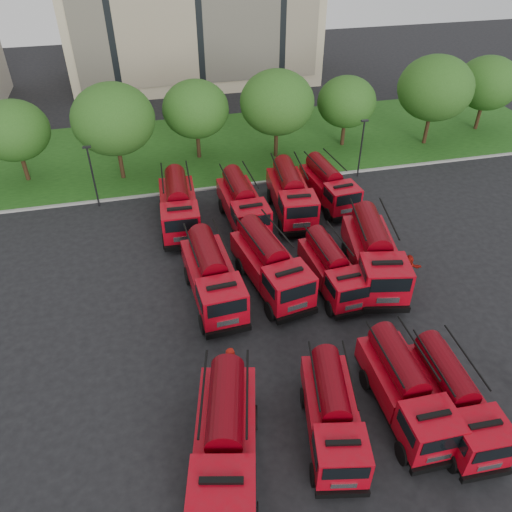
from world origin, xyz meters
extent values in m
plane|color=black|center=(0.00, 0.00, 0.00)|extent=(140.00, 140.00, 0.00)
cube|color=#1A4512|center=(0.00, 26.00, 0.06)|extent=(70.00, 16.00, 0.12)
cube|color=gray|center=(0.00, 17.90, 0.07)|extent=(70.00, 0.30, 0.14)
cylinder|color=#382314|center=(-16.00, 23.00, 1.19)|extent=(0.36, 0.36, 2.38)
ellipsoid|color=#1F4B15|center=(-16.00, 23.00, 4.56)|extent=(5.71, 5.71, 4.86)
cylinder|color=#382314|center=(-8.00, 21.50, 1.40)|extent=(0.36, 0.36, 2.80)
ellipsoid|color=#1F4B15|center=(-8.00, 21.50, 5.36)|extent=(6.72, 6.72, 5.71)
cylinder|color=#382314|center=(-1.00, 24.00, 1.22)|extent=(0.36, 0.36, 2.45)
ellipsoid|color=#1F4B15|center=(-1.00, 24.00, 4.69)|extent=(5.88, 5.88, 5.00)
cylinder|color=#382314|center=(6.00, 22.50, 1.36)|extent=(0.36, 0.36, 2.73)
ellipsoid|color=#1F4B15|center=(6.00, 22.50, 5.23)|extent=(6.55, 6.55, 5.57)
cylinder|color=#382314|center=(13.00, 23.50, 1.14)|extent=(0.36, 0.36, 2.27)
ellipsoid|color=#1F4B15|center=(13.00, 23.50, 4.36)|extent=(5.46, 5.46, 4.64)
cylinder|color=#382314|center=(21.00, 22.00, 1.43)|extent=(0.36, 0.36, 2.87)
ellipsoid|color=#1F4B15|center=(21.00, 22.00, 5.49)|extent=(6.89, 6.89, 5.85)
cylinder|color=#382314|center=(28.00, 24.00, 1.26)|extent=(0.36, 0.36, 2.52)
ellipsoid|color=#1F4B15|center=(28.00, 24.00, 4.82)|extent=(6.05, 6.05, 5.14)
cylinder|color=black|center=(-10.00, 17.20, 2.50)|extent=(0.14, 0.14, 5.00)
cube|color=black|center=(-10.00, 17.20, 5.05)|extent=(0.60, 0.25, 0.12)
cylinder|color=black|center=(12.00, 17.20, 2.50)|extent=(0.14, 0.14, 5.00)
cube|color=black|center=(12.00, 17.20, 5.05)|extent=(0.60, 0.25, 0.12)
cube|color=black|center=(-4.21, -6.75, 0.67)|extent=(3.97, 7.61, 0.31)
cube|color=#9F000D|center=(-4.77, -9.17, 1.84)|extent=(2.99, 2.80, 2.02)
cube|color=#9F000D|center=(-3.95, -5.63, 1.50)|extent=(3.56, 5.22, 1.35)
cylinder|color=#520108|center=(-3.95, -5.63, 2.61)|extent=(2.50, 4.60, 1.56)
cylinder|color=black|center=(-4.95, -4.66, 0.57)|extent=(0.61, 1.19, 1.14)
cylinder|color=black|center=(-2.62, -5.20, 0.57)|extent=(0.61, 1.19, 1.14)
cube|color=black|center=(0.75, -6.42, 0.58)|extent=(3.28, 6.58, 0.27)
cube|color=black|center=(0.11, -9.54, 0.54)|extent=(2.25, 0.67, 0.31)
cube|color=#9F000D|center=(0.31, -8.53, 1.60)|extent=(2.55, 2.38, 1.75)
cube|color=black|center=(0.11, -9.52, 2.00)|extent=(1.86, 0.42, 0.76)
cube|color=#9F000D|center=(0.94, -5.45, 1.30)|extent=(2.98, 4.49, 1.17)
cylinder|color=#520108|center=(0.94, -5.45, 2.26)|extent=(2.08, 3.97, 1.35)
cylinder|color=black|center=(-0.73, -8.50, 0.49)|extent=(0.51, 1.03, 0.99)
cylinder|color=black|center=(1.29, -8.91, 0.49)|extent=(0.51, 1.03, 0.99)
cylinder|color=black|center=(0.06, -4.63, 0.49)|extent=(0.51, 1.03, 0.99)
cylinder|color=black|center=(2.08, -5.04, 0.49)|extent=(0.51, 1.03, 0.99)
cube|color=black|center=(4.50, -6.01, 0.62)|extent=(2.27, 6.66, 0.28)
cube|color=black|center=(4.45, -9.37, 0.57)|extent=(2.37, 0.27, 0.33)
cube|color=#9F000D|center=(4.47, -8.28, 1.68)|extent=(2.35, 2.12, 1.85)
cube|color=black|center=(4.45, -9.34, 2.11)|extent=(1.99, 0.08, 0.81)
cube|color=#9F000D|center=(4.52, -4.96, 1.37)|extent=(2.38, 4.39, 1.23)
cylinder|color=#520108|center=(4.52, -4.96, 2.38)|extent=(1.48, 4.00, 1.42)
cylinder|color=black|center=(3.38, -8.45, 0.52)|extent=(0.35, 1.05, 1.04)
cylinder|color=black|center=(5.55, -8.48, 0.52)|extent=(0.35, 1.05, 1.04)
cylinder|color=black|center=(3.44, -4.29, 0.52)|extent=(0.35, 1.05, 1.04)
cylinder|color=black|center=(5.61, -4.32, 0.52)|extent=(0.35, 1.05, 1.04)
cube|color=black|center=(6.45, -6.94, 0.60)|extent=(2.40, 6.54, 0.28)
cube|color=black|center=(6.31, -10.21, 0.55)|extent=(2.31, 0.33, 0.32)
cube|color=#9F000D|center=(6.35, -9.15, 1.64)|extent=(2.35, 2.12, 1.80)
cube|color=black|center=(6.31, -10.18, 2.05)|extent=(1.94, 0.13, 0.78)
cube|color=#9F000D|center=(6.49, -5.92, 1.34)|extent=(2.44, 4.34, 1.20)
cylinder|color=#520108|center=(6.49, -5.92, 2.32)|extent=(1.55, 3.93, 1.38)
cylinder|color=black|center=(5.29, -9.29, 0.51)|extent=(0.37, 1.03, 1.01)
cylinder|color=black|center=(7.40, -9.38, 0.51)|extent=(0.37, 1.03, 1.01)
cylinder|color=black|center=(5.46, -5.23, 0.51)|extent=(0.37, 1.03, 1.01)
cylinder|color=black|center=(7.58, -5.32, 0.51)|extent=(0.37, 1.03, 1.01)
cube|color=black|center=(-2.95, 4.25, 0.68)|extent=(2.86, 7.44, 0.31)
cube|color=black|center=(-2.71, 0.55, 0.63)|extent=(2.62, 0.43, 0.37)
cube|color=#9F000D|center=(-2.79, 1.75, 1.85)|extent=(2.70, 2.46, 2.04)
cube|color=black|center=(-2.71, 0.58, 2.32)|extent=(2.19, 0.19, 0.89)
cube|color=#9F000D|center=(-3.02, 5.39, 1.51)|extent=(2.86, 4.96, 1.36)
cylinder|color=#520108|center=(-3.02, 5.39, 2.62)|extent=(1.84, 4.47, 1.57)
cylinder|color=black|center=(-3.97, 1.46, 0.57)|extent=(0.44, 1.17, 1.15)
cylinder|color=black|center=(-1.58, 1.62, 0.57)|extent=(0.44, 1.17, 1.15)
cylinder|color=black|center=(-4.27, 6.05, 0.57)|extent=(0.44, 1.17, 1.15)
cylinder|color=black|center=(-1.87, 6.20, 0.57)|extent=(0.44, 1.17, 1.15)
cube|color=black|center=(0.73, 4.54, 0.68)|extent=(3.66, 7.65, 0.31)
cube|color=black|center=(1.38, 0.88, 0.63)|extent=(2.63, 0.72, 0.37)
cube|color=#9F000D|center=(1.17, 2.06, 1.86)|extent=(2.93, 2.72, 2.05)
cube|color=black|center=(1.38, 0.91, 2.33)|extent=(2.18, 0.44, 0.89)
cube|color=#9F000D|center=(0.53, 5.68, 1.52)|extent=(3.37, 5.20, 1.36)
cylinder|color=#520108|center=(0.53, 5.68, 2.64)|extent=(2.32, 4.61, 1.57)
cylinder|color=black|center=(0.02, 1.65, 0.58)|extent=(0.56, 1.20, 1.15)
cylinder|color=black|center=(2.40, 2.07, 0.58)|extent=(0.56, 1.20, 1.15)
cylinder|color=black|center=(-0.79, 6.19, 0.58)|extent=(0.56, 1.20, 1.15)
cylinder|color=black|center=(1.59, 6.61, 0.58)|extent=(0.56, 1.20, 1.15)
cube|color=black|center=(4.41, 3.52, 0.59)|extent=(2.44, 6.42, 0.27)
cube|color=black|center=(4.60, 0.33, 0.54)|extent=(2.26, 0.36, 0.32)
cube|color=#9F000D|center=(4.54, 1.36, 1.60)|extent=(2.32, 2.11, 1.76)
cube|color=black|center=(4.60, 0.36, 2.00)|extent=(1.89, 0.16, 0.77)
cube|color=#9F000D|center=(4.35, 4.51, 1.31)|extent=(2.45, 4.27, 1.17)
cylinder|color=#520108|center=(4.35, 4.51, 2.26)|extent=(1.57, 3.86, 1.35)
cylinder|color=black|center=(3.52, 1.12, 0.50)|extent=(0.37, 1.01, 0.99)
cylinder|color=black|center=(5.58, 1.25, 0.50)|extent=(0.37, 1.01, 0.99)
cylinder|color=black|center=(3.28, 5.08, 0.50)|extent=(0.37, 1.01, 0.99)
cylinder|color=black|center=(5.35, 5.20, 0.50)|extent=(0.37, 1.01, 0.99)
cube|color=black|center=(7.35, 3.97, 0.72)|extent=(4.00, 8.10, 0.33)
cube|color=black|center=(6.59, 0.12, 0.66)|extent=(2.77, 0.81, 0.39)
cube|color=#9F000D|center=(6.83, 1.37, 1.96)|extent=(3.13, 2.92, 2.16)
cube|color=black|center=(6.59, 0.15, 2.46)|extent=(2.29, 0.51, 0.94)
cube|color=#9F000D|center=(7.59, 5.17, 1.60)|extent=(3.65, 5.52, 1.44)
cylinder|color=#520108|center=(7.59, 5.17, 2.78)|extent=(2.53, 4.88, 1.66)
cylinder|color=black|center=(5.54, 1.40, 0.61)|extent=(0.62, 1.27, 1.22)
cylinder|color=black|center=(8.04, 0.90, 0.61)|extent=(0.62, 1.27, 1.22)
cylinder|color=black|center=(6.49, 6.17, 0.61)|extent=(0.62, 1.27, 1.22)
cylinder|color=black|center=(8.99, 5.68, 0.61)|extent=(0.62, 1.27, 1.22)
cube|color=black|center=(-4.00, 12.90, 0.68)|extent=(2.75, 7.47, 0.32)
cube|color=black|center=(-4.17, 9.17, 0.63)|extent=(2.64, 0.38, 0.37)
cube|color=#9F000D|center=(-4.12, 10.38, 1.87)|extent=(2.68, 2.43, 2.05)
cube|color=black|center=(-4.17, 9.20, 2.34)|extent=(2.21, 0.15, 0.90)
cube|color=#9F000D|center=(-3.95, 14.06, 1.53)|extent=(2.80, 4.96, 1.37)
cylinder|color=#520108|center=(-3.95, 14.06, 2.65)|extent=(1.78, 4.49, 1.58)
cylinder|color=black|center=(-5.34, 10.22, 0.58)|extent=(0.42, 1.17, 1.16)
cylinder|color=black|center=(-2.92, 10.11, 0.58)|extent=(0.42, 1.17, 1.16)
cylinder|color=black|center=(-5.13, 14.85, 0.58)|extent=(0.42, 1.17, 1.16)
cylinder|color=black|center=(-2.71, 14.74, 0.58)|extent=(0.42, 1.17, 1.16)
cube|color=black|center=(0.62, 12.23, 0.66)|extent=(2.62, 7.16, 0.30)
cube|color=black|center=(0.77, 8.65, 0.61)|extent=(2.53, 0.36, 0.35)
cube|color=#9F000D|center=(0.72, 9.81, 1.79)|extent=(2.57, 2.33, 1.97)
cube|color=black|center=(0.77, 8.68, 2.25)|extent=(2.12, 0.14, 0.86)
cube|color=#9F000D|center=(0.57, 13.34, 1.46)|extent=(2.67, 4.75, 1.31)
cylinder|color=#520108|center=(0.57, 13.34, 2.54)|extent=(1.69, 4.30, 1.52)
cylinder|color=black|center=(-0.43, 9.56, 0.56)|extent=(0.40, 1.13, 1.11)
cylinder|color=black|center=(1.89, 9.65, 0.56)|extent=(0.40, 1.13, 1.11)
cylinder|color=black|center=(-0.62, 14.00, 0.56)|extent=(0.40, 1.13, 1.11)
cylinder|color=black|center=(1.70, 14.09, 0.56)|extent=(0.40, 1.13, 1.11)
cube|color=black|center=(4.47, 12.63, 0.68)|extent=(2.99, 7.51, 0.31)
cube|color=black|center=(4.17, 8.91, 0.63)|extent=(2.63, 0.47, 0.37)
cube|color=#9F000D|center=(4.27, 10.12, 1.86)|extent=(2.75, 2.50, 2.05)
cube|color=black|center=(4.18, 8.95, 2.33)|extent=(2.20, 0.23, 0.89)
cube|color=#9F000D|center=(4.56, 13.78, 1.52)|extent=(2.95, 5.01, 1.36)
cylinder|color=#520108|center=(4.56, 13.78, 2.64)|extent=(1.92, 4.52, 1.57)
cylinder|color=black|center=(3.05, 10.00, 0.58)|extent=(0.46, 1.18, 1.15)
cylinder|color=black|center=(5.46, 9.81, 0.58)|extent=(0.46, 1.18, 1.15)
cylinder|color=black|center=(3.42, 14.60, 0.58)|extent=(0.46, 1.18, 1.15)
cylinder|color=black|center=(5.82, 14.41, 0.58)|extent=(0.46, 1.18, 1.15)
cube|color=black|center=(7.85, 13.52, 0.62)|extent=(2.79, 6.83, 0.29)
cube|color=black|center=(8.16, 10.16, 0.57)|extent=(2.39, 0.46, 0.33)
cube|color=#9F000D|center=(8.06, 11.25, 1.69)|extent=(2.51, 2.30, 1.85)
cube|color=black|center=(8.16, 10.19, 2.12)|extent=(1.99, 0.23, 0.81)
cube|color=#9F000D|center=(7.76, 14.57, 1.38)|extent=(2.72, 4.57, 1.24)
cylinder|color=#520108|center=(7.76, 14.57, 2.39)|extent=(1.79, 4.11, 1.43)
cylinder|color=black|center=(6.99, 10.96, 0.52)|extent=(0.43, 1.07, 1.05)
cylinder|color=black|center=(9.17, 11.16, 0.52)|extent=(0.43, 1.07, 1.05)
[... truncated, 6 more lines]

